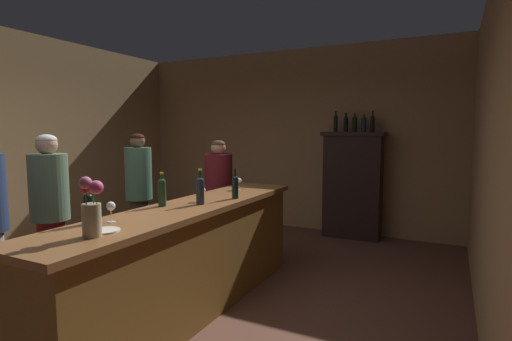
# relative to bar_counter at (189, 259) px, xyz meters

# --- Properties ---
(floor) EXTENTS (9.21, 9.21, 0.00)m
(floor) POSITION_rel_bar_counter_xyz_m (-0.46, -0.12, -0.50)
(floor) COLOR brown
(floor) RESTS_ON ground
(wall_back) EXTENTS (5.64, 0.12, 2.98)m
(wall_back) POSITION_rel_bar_counter_xyz_m (-0.46, 3.49, 1.00)
(wall_back) COLOR tan
(wall_back) RESTS_ON ground
(bar_counter) EXTENTS (0.62, 3.12, 0.98)m
(bar_counter) POSITION_rel_bar_counter_xyz_m (0.00, 0.00, 0.00)
(bar_counter) COLOR brown
(bar_counter) RESTS_ON ground
(display_cabinet) EXTENTS (0.93, 0.39, 1.62)m
(display_cabinet) POSITION_rel_bar_counter_xyz_m (0.71, 3.20, 0.35)
(display_cabinet) COLOR black
(display_cabinet) RESTS_ON ground
(wine_bottle_malbec) EXTENTS (0.06, 0.06, 0.30)m
(wine_bottle_malbec) POSITION_rel_bar_counter_xyz_m (0.19, 0.50, 0.61)
(wine_bottle_malbec) COLOR black
(wine_bottle_malbec) RESTS_ON bar_counter
(wine_bottle_rose) EXTENTS (0.07, 0.07, 0.32)m
(wine_bottle_rose) POSITION_rel_bar_counter_xyz_m (0.06, 0.10, 0.62)
(wine_bottle_rose) COLOR #212936
(wine_bottle_rose) RESTS_ON bar_counter
(wine_bottle_syrah) EXTENTS (0.07, 0.07, 0.30)m
(wine_bottle_syrah) POSITION_rel_bar_counter_xyz_m (-0.18, -0.13, 0.62)
(wine_bottle_syrah) COLOR #1F3722
(wine_bottle_syrah) RESTS_ON bar_counter
(wine_bottle_chardonnay) EXTENTS (0.07, 0.07, 0.27)m
(wine_bottle_chardonnay) POSITION_rel_bar_counter_xyz_m (-0.21, -0.88, 0.61)
(wine_bottle_chardonnay) COLOR black
(wine_bottle_chardonnay) RESTS_ON bar_counter
(wine_glass_front) EXTENTS (0.06, 0.06, 0.15)m
(wine_glass_front) POSITION_rel_bar_counter_xyz_m (-0.11, -0.77, 0.60)
(wine_glass_front) COLOR white
(wine_glass_front) RESTS_ON bar_counter
(wine_glass_mid) EXTENTS (0.07, 0.07, 0.13)m
(wine_glass_mid) POSITION_rel_bar_counter_xyz_m (-0.01, 0.23, 0.58)
(wine_glass_mid) COLOR white
(wine_glass_mid) RESTS_ON bar_counter
(wine_glass_rear) EXTENTS (0.08, 0.08, 0.14)m
(wine_glass_rear) POSITION_rel_bar_counter_xyz_m (-0.06, 1.01, 0.58)
(wine_glass_rear) COLOR white
(wine_glass_rear) RESTS_ON bar_counter
(flower_arrangement) EXTENTS (0.14, 0.13, 0.38)m
(flower_arrangement) POSITION_rel_bar_counter_xyz_m (0.09, -1.10, 0.66)
(flower_arrangement) COLOR tan
(flower_arrangement) RESTS_ON bar_counter
(cheese_plate) EXTENTS (0.19, 0.19, 0.01)m
(cheese_plate) POSITION_rel_bar_counter_xyz_m (0.06, -0.97, 0.49)
(cheese_plate) COLOR white
(cheese_plate) RESTS_ON bar_counter
(display_bottle_left) EXTENTS (0.06, 0.06, 0.32)m
(display_bottle_left) POSITION_rel_bar_counter_xyz_m (0.43, 3.20, 1.27)
(display_bottle_left) COLOR black
(display_bottle_left) RESTS_ON display_cabinet
(display_bottle_midleft) EXTENTS (0.07, 0.07, 0.31)m
(display_bottle_midleft) POSITION_rel_bar_counter_xyz_m (0.59, 3.20, 1.26)
(display_bottle_midleft) COLOR black
(display_bottle_midleft) RESTS_ON display_cabinet
(display_bottle_center) EXTENTS (0.07, 0.07, 0.29)m
(display_bottle_center) POSITION_rel_bar_counter_xyz_m (0.72, 3.20, 1.26)
(display_bottle_center) COLOR black
(display_bottle_center) RESTS_ON display_cabinet
(display_bottle_midright) EXTENTS (0.08, 0.08, 0.28)m
(display_bottle_midright) POSITION_rel_bar_counter_xyz_m (0.86, 3.20, 1.25)
(display_bottle_midright) COLOR #1E2634
(display_bottle_midright) RESTS_ON display_cabinet
(display_bottle_right) EXTENTS (0.06, 0.06, 0.31)m
(display_bottle_right) POSITION_rel_bar_counter_xyz_m (0.98, 3.20, 1.26)
(display_bottle_right) COLOR black
(display_bottle_right) RESTS_ON display_cabinet
(patron_tall) EXTENTS (0.35, 0.35, 1.60)m
(patron_tall) POSITION_rel_bar_counter_xyz_m (-1.31, -0.39, 0.39)
(patron_tall) COLOR maroon
(patron_tall) RESTS_ON ground
(patron_in_grey) EXTENTS (0.36, 0.36, 1.51)m
(patron_in_grey) POSITION_rel_bar_counter_xyz_m (-0.69, 1.59, 0.33)
(patron_in_grey) COLOR #506D53
(patron_in_grey) RESTS_ON ground
(patron_by_cabinet) EXTENTS (0.31, 0.31, 1.60)m
(patron_by_cabinet) POSITION_rel_bar_counter_xyz_m (-1.27, 0.74, 0.39)
(patron_by_cabinet) COLOR #332B24
(patron_by_cabinet) RESTS_ON ground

